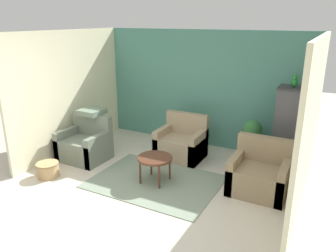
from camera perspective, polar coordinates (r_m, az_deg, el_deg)
The scene contains 14 objects.
ground_plane at distance 4.87m, azimuth -8.72°, elevation -14.58°, with size 20.00×20.00×0.00m, color beige.
wall_back_accent at distance 6.94m, azimuth 6.06°, elevation 6.41°, with size 4.54×0.06×2.41m.
wall_left at distance 6.88m, azimuth -16.82°, elevation 5.61°, with size 0.06×3.05×2.41m.
wall_right at distance 4.97m, azimuth 23.48°, elevation 0.17°, with size 0.06×3.05×2.41m.
area_rug at distance 5.60m, azimuth -2.24°, elevation -9.61°, with size 2.09×1.54×0.01m.
coffee_table at distance 5.42m, azimuth -2.29°, elevation -5.91°, with size 0.58×0.58×0.45m.
armchair_left at distance 6.55m, azimuth -14.23°, elevation -3.26°, with size 0.87×0.72×0.84m.
armchair_right at distance 5.37m, azimuth 15.62°, elevation -8.28°, with size 0.87×0.72×0.84m.
armchair_middle at distance 6.42m, azimuth 2.36°, elevation -3.10°, with size 0.87×0.72×0.84m.
birdcage at distance 6.13m, azimuth 20.28°, elevation -0.66°, with size 0.52×0.52×1.52m.
parrot at distance 5.93m, azimuth 21.19°, elevation 7.27°, with size 0.10×0.18×0.22m.
potted_plant at distance 6.43m, azimuth 14.39°, elevation -1.62°, with size 0.39×0.35×0.80m.
wicker_basket at distance 6.08m, azimuth -20.19°, elevation -7.07°, with size 0.39×0.39×0.25m.
throw_pillow at distance 6.54m, azimuth -13.16°, elevation 2.46°, with size 0.43×0.43×0.10m.
Camera 1 is at (2.52, -3.23, 2.62)m, focal length 35.00 mm.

